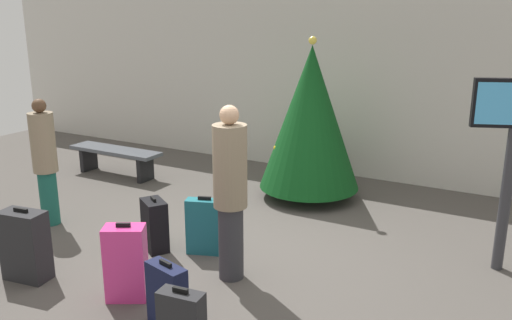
% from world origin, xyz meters
% --- Properties ---
extents(ground_plane, '(16.00, 16.00, 0.00)m').
position_xyz_m(ground_plane, '(0.00, 0.00, 0.00)').
color(ground_plane, '#514C47').
extents(back_wall, '(16.00, 0.20, 3.19)m').
position_xyz_m(back_wall, '(0.00, 3.98, 1.59)').
color(back_wall, beige).
rests_on(back_wall, ground_plane).
extents(holiday_tree, '(1.51, 1.51, 2.43)m').
position_xyz_m(holiday_tree, '(-0.01, 2.47, 1.25)').
color(holiday_tree, '#4C3319').
rests_on(holiday_tree, ground_plane).
extents(waiting_bench, '(1.77, 0.44, 0.48)m').
position_xyz_m(waiting_bench, '(-3.42, 1.88, 0.37)').
color(waiting_bench, '#4C5159').
rests_on(waiting_bench, ground_plane).
extents(traveller_0, '(0.50, 0.50, 1.87)m').
position_xyz_m(traveller_0, '(0.31, -0.32, 0.99)').
color(traveller_0, '#333338').
rests_on(traveller_0, ground_plane).
extents(traveller_1, '(0.44, 0.44, 1.70)m').
position_xyz_m(traveller_1, '(-2.61, -0.22, 0.90)').
color(traveller_1, '#19594C').
rests_on(traveller_1, ground_plane).
extents(suitcase_0, '(0.52, 0.33, 0.80)m').
position_xyz_m(suitcase_0, '(-1.57, -1.41, 0.38)').
color(suitcase_0, '#232326').
rests_on(suitcase_0, ground_plane).
extents(suitcase_1, '(0.46, 0.40, 0.80)m').
position_xyz_m(suitcase_1, '(-0.36, -1.20, 0.38)').
color(suitcase_1, '#E5388C').
rests_on(suitcase_1, ground_plane).
extents(suitcase_2, '(0.44, 0.40, 0.66)m').
position_xyz_m(suitcase_2, '(-0.85, -0.17, 0.31)').
color(suitcase_2, black).
rests_on(suitcase_2, ground_plane).
extents(suitcase_3, '(0.47, 0.31, 0.71)m').
position_xyz_m(suitcase_3, '(-0.27, 0.04, 0.33)').
color(suitcase_3, '#19606B').
rests_on(suitcase_3, ground_plane).
extents(suitcase_4, '(0.44, 0.26, 0.65)m').
position_xyz_m(suitcase_4, '(0.32, -1.41, 0.31)').
color(suitcase_4, '#141938').
rests_on(suitcase_4, ground_plane).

